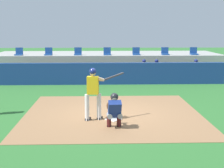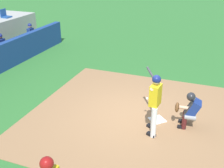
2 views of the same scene
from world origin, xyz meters
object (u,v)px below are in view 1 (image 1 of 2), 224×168
object	(u,v)px
home_plate	(114,119)
stadium_seat_5	(165,53)
dugout_player_0	(144,70)
stadium_seat_2	(78,53)
stadium_seat_1	(49,53)
dugout_player_1	(157,70)
batter_at_plate	(94,91)
catcher_crouched	(114,109)
stadium_seat_4	(136,53)
stadium_seat_6	(194,53)
dugout_player_2	(196,70)
stadium_seat_0	(19,53)
stadium_seat_3	(107,53)

from	to	relation	value
home_plate	stadium_seat_5	bearing A→B (deg)	69.95
dugout_player_0	stadium_seat_5	world-z (taller)	stadium_seat_5
home_plate	stadium_seat_2	xyz separation A→B (m)	(-1.86, 10.18, 1.51)
stadium_seat_1	dugout_player_1	bearing A→B (deg)	-17.22
batter_at_plate	dugout_player_0	bearing A→B (deg)	71.14
stadium_seat_2	catcher_crouched	bearing A→B (deg)	-80.59
stadium_seat_4	stadium_seat_6	size ratio (longest dim) A/B	1.00
home_plate	dugout_player_2	xyz separation A→B (m)	(5.18, 8.14, 0.65)
dugout_player_1	stadium_seat_5	world-z (taller)	stadium_seat_5
dugout_player_1	stadium_seat_6	xyz separation A→B (m)	(2.72, 2.03, 0.86)
batter_at_plate	dugout_player_0	size ratio (longest dim) A/B	1.39
home_plate	dugout_player_2	size ratio (longest dim) A/B	0.34
batter_at_plate	dugout_player_2	world-z (taller)	batter_at_plate
home_plate	stadium_seat_4	xyz separation A→B (m)	(1.86, 10.18, 1.51)
catcher_crouched	dugout_player_2	size ratio (longest dim) A/B	1.26
dugout_player_2	stadium_seat_0	world-z (taller)	stadium_seat_0
dugout_player_1	dugout_player_2	world-z (taller)	same
dugout_player_2	catcher_crouched	bearing A→B (deg)	-119.89
stadium_seat_0	stadium_seat_1	xyz separation A→B (m)	(1.86, 0.00, 0.00)
stadium_seat_4	dugout_player_0	bearing A→B (deg)	-82.79
stadium_seat_0	home_plate	bearing A→B (deg)	-61.31
home_plate	stadium_seat_6	size ratio (longest dim) A/B	0.92
stadium_seat_0	stadium_seat_4	bearing A→B (deg)	0.00
batter_at_plate	stadium_seat_6	bearing A→B (deg)	58.51
home_plate	catcher_crouched	size ratio (longest dim) A/B	0.27
stadium_seat_5	stadium_seat_6	xyz separation A→B (m)	(1.86, 0.00, 0.00)
dugout_player_0	stadium_seat_1	bearing A→B (deg)	160.76
home_plate	catcher_crouched	xyz separation A→B (m)	(-0.02, -0.91, 0.58)
dugout_player_0	stadium_seat_4	xyz separation A→B (m)	(-0.26, 2.03, 0.86)
batter_at_plate	stadium_seat_6	world-z (taller)	stadium_seat_6
dugout_player_1	dugout_player_0	bearing A→B (deg)	180.00
dugout_player_0	stadium_seat_6	world-z (taller)	stadium_seat_6
stadium_seat_0	stadium_seat_5	world-z (taller)	same
stadium_seat_4	stadium_seat_5	size ratio (longest dim) A/B	1.00
stadium_seat_3	stadium_seat_4	bearing A→B (deg)	0.00
stadium_seat_3	stadium_seat_6	size ratio (longest dim) A/B	1.00
stadium_seat_2	stadium_seat_5	world-z (taller)	same
dugout_player_0	stadium_seat_4	size ratio (longest dim) A/B	2.71
dugout_player_1	stadium_seat_1	world-z (taller)	stadium_seat_1
stadium_seat_4	batter_at_plate	bearing A→B (deg)	-103.94
dugout_player_2	stadium_seat_0	distance (m)	10.98
stadium_seat_6	catcher_crouched	bearing A→B (deg)	-116.77
dugout_player_1	stadium_seat_2	xyz separation A→B (m)	(-4.71, 2.03, 0.86)
dugout_player_0	stadium_seat_6	distance (m)	4.10
dugout_player_0	stadium_seat_3	world-z (taller)	stadium_seat_3
dugout_player_2	stadium_seat_2	size ratio (longest dim) A/B	2.71
batter_at_plate	stadium_seat_0	distance (m)	11.32
dugout_player_0	stadium_seat_0	xyz separation A→B (m)	(-7.69, 2.03, 0.86)
catcher_crouched	stadium_seat_3	size ratio (longest dim) A/B	3.40
stadium_seat_3	dugout_player_1	bearing A→B (deg)	-35.51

